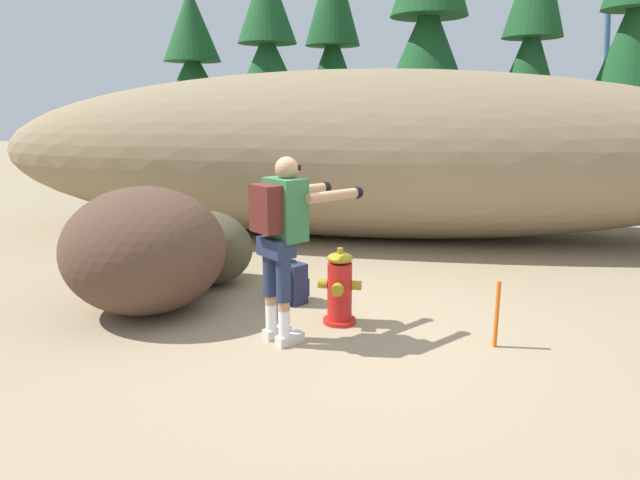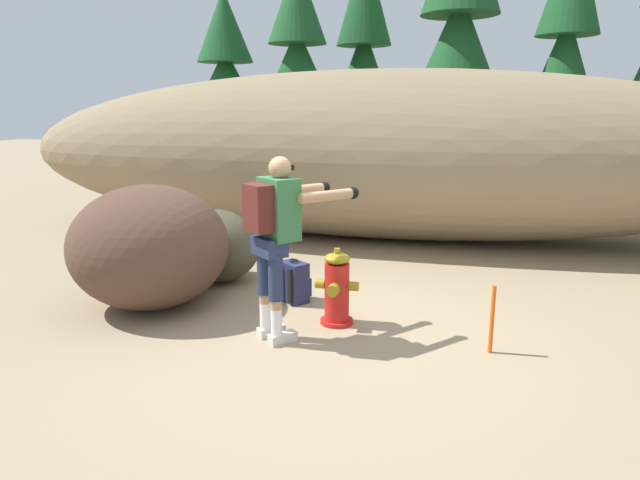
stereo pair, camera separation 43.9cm
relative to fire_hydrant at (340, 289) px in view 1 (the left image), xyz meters
The scene contains 15 objects.
ground_plane 0.46m from the fire_hydrant, 111.28° to the right, with size 56.00×56.00×0.04m, color #998466.
dirt_embankment 4.07m from the fire_hydrant, 91.50° to the left, with size 12.56×3.20×2.64m, color #897556.
fire_hydrant is the anchor object (origin of this frame).
utility_worker 0.95m from the fire_hydrant, 131.31° to the right, with size 0.93×0.99×1.64m.
spare_backpack 0.78m from the fire_hydrant, 138.44° to the left, with size 0.36×0.36×0.47m.
boulder_large 2.02m from the fire_hydrant, behind, with size 1.63×1.63×1.29m, color #50372A.
boulder_mid 2.67m from the fire_hydrant, 154.08° to the left, with size 0.88×0.80×0.63m, color #4B462D.
boulder_small 1.98m from the fire_hydrant, 149.25° to the left, with size 1.09×0.88×0.87m, color #44402D.
pine_tree_far_left 11.75m from the fire_hydrant, 118.00° to the left, with size 2.39×2.39×5.21m.
pine_tree_left 10.24m from the fire_hydrant, 108.21° to the left, with size 2.29×2.29×5.67m.
pine_tree_center 11.41m from the fire_hydrant, 98.53° to the left, with size 2.32×2.32×6.31m.
pine_tree_right 9.74m from the fire_hydrant, 84.36° to the left, with size 2.81×2.81×6.90m.
pine_tree_far_right 9.77m from the fire_hydrant, 70.01° to the left, with size 2.06×2.06×6.02m.
pine_tree_ridge_end 10.63m from the fire_hydrant, 58.61° to the left, with size 2.22×2.22×7.00m.
survey_stake 1.46m from the fire_hydrant, 13.55° to the right, with size 0.04×0.04×0.60m, color #E55914.
Camera 1 is at (0.75, -4.85, 2.04)m, focal length 31.50 mm.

